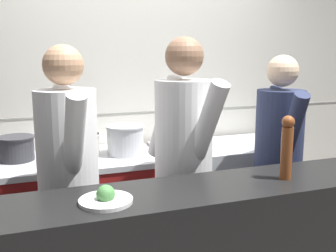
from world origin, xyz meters
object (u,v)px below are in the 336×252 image
oven_range (79,214)px  plated_dish_main (106,198)px  chef_head_cook (69,177)px  chefs_knife (200,150)px  chef_line (278,159)px  chef_sous (184,164)px  sauce_pot (78,145)px  pepper_mill (287,146)px  braising_pot (125,139)px  stock_pot (16,148)px

oven_range → plated_dish_main: plated_dish_main is taller
plated_dish_main → chef_head_cook: chef_head_cook is taller
chefs_knife → plated_dish_main: plated_dish_main is taller
chefs_knife → chef_head_cook: 1.19m
chef_head_cook → chef_line: (1.45, 0.03, -0.03)m
chefs_knife → chef_sous: size_ratio=0.20×
oven_range → chef_head_cook: (-0.12, -0.62, 0.50)m
plated_dish_main → chef_line: (1.35, 0.61, -0.10)m
chef_line → plated_dish_main: bearing=-143.2°
chef_head_cook → chef_sous: chef_sous is taller
sauce_pot → pepper_mill: 1.54m
plated_dish_main → chef_line: 1.48m
pepper_mill → chef_sous: (-0.38, 0.51, -0.20)m
plated_dish_main → chef_sous: 0.78m
pepper_mill → chef_sous: bearing=126.8°
pepper_mill → chef_sous: 0.66m
chefs_knife → chef_sous: (-0.37, -0.58, 0.07)m
braising_pot → chef_line: chef_line is taller
chef_sous → sauce_pot: bearing=114.6°
pepper_mill → chef_head_cook: (-1.07, 0.57, -0.22)m
plated_dish_main → chef_sous: bearing=41.4°
stock_pot → braising_pot: bearing=-7.2°
chefs_knife → chef_line: (0.39, -0.49, 0.01)m
sauce_pot → chef_sous: 0.89m
chef_head_cook → plated_dish_main: bearing=-84.7°
chef_sous → chef_line: size_ratio=1.07×
plated_dish_main → chef_sous: (0.59, 0.52, -0.04)m
plated_dish_main → pepper_mill: pepper_mill is taller
braising_pot → plated_dish_main: bearing=-107.9°
braising_pot → chef_line: bearing=-29.7°
chefs_knife → pepper_mill: bearing=-89.7°
stock_pot → chef_line: 1.87m
stock_pot → chefs_knife: size_ratio=0.75×
chef_sous → pepper_mill: bearing=-67.1°
chef_line → pepper_mill: bearing=-110.2°
oven_range → chef_line: (1.34, -0.59, 0.46)m
braising_pot → chef_head_cook: chef_head_cook is taller
stock_pot → chef_line: (1.75, -0.65, -0.08)m
oven_range → braising_pot: bearing=-6.0°
chef_head_cook → stock_pot: bearing=108.1°
sauce_pot → chefs_knife: 0.94m
chef_head_cook → braising_pot: bearing=45.5°
chefs_knife → pepper_mill: size_ratio=1.01×
oven_range → chef_line: size_ratio=0.73×
stock_pot → plated_dish_main: bearing=-72.5°
stock_pot → chef_sous: (0.98, -0.74, -0.02)m
oven_range → chef_sous: bearing=-49.9°
braising_pot → chef_sous: 0.68m
oven_range → chefs_knife: chefs_knife is taller
stock_pot → chef_sous: size_ratio=0.15×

